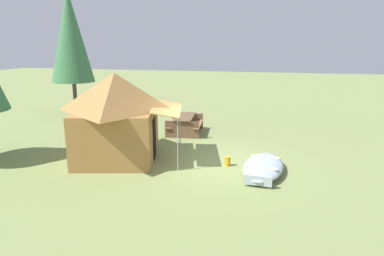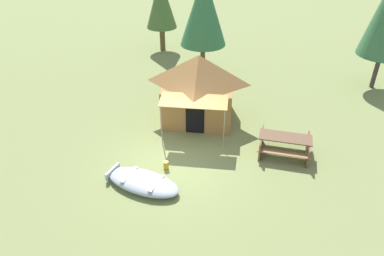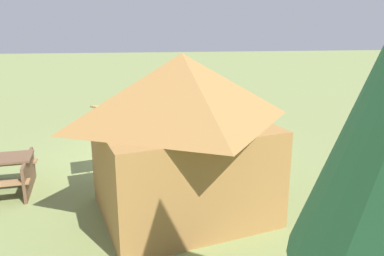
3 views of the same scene
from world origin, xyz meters
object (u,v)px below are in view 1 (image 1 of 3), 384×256
Objects in this scene: pine_tree_back_right at (70,36)px; picnic_table at (185,122)px; cooler_box at (137,164)px; fuel_can at (228,161)px; beached_rowboat at (263,167)px; canvas_cabin_tent at (117,115)px.

picnic_table is at bearing -113.62° from pine_tree_back_right.
cooler_box reaches higher than fuel_can.
fuel_can is (1.03, -2.72, -0.03)m from cooler_box.
canvas_cabin_tent is at bearing 87.98° from beached_rowboat.
beached_rowboat is at bearing -138.87° from picnic_table.
beached_rowboat is 5.51m from picnic_table.
beached_rowboat is 0.40× the size of pine_tree_back_right.
canvas_cabin_tent reaches higher than fuel_can.
canvas_cabin_tent is at bearing 92.55° from fuel_can.
picnic_table is at bearing -18.21° from canvas_cabin_tent.
cooler_box is 11.61m from pine_tree_back_right.
canvas_cabin_tent is 1.91m from cooler_box.
cooler_box is at bearing -129.47° from canvas_cabin_tent.
beached_rowboat is 1.20m from fuel_can.
fuel_can is at bearing -147.04° from picnic_table.
beached_rowboat is at bearing -79.95° from cooler_box.
picnic_table is 9.02m from pine_tree_back_right.
pine_tree_back_right reaches higher than canvas_cabin_tent.
pine_tree_back_right is at bearing 54.58° from fuel_can.
pine_tree_back_right reaches higher than cooler_box.
picnic_table is 4.54m from fuel_can.
cooler_box is 2.91m from fuel_can.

